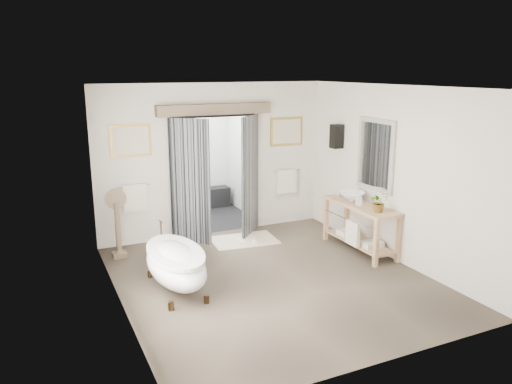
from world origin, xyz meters
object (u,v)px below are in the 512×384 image
Objects in this scene: clawfoot_tub at (176,263)px; basin at (352,196)px; vanity at (360,223)px; rug at (244,240)px.

basin reaches higher than clawfoot_tub.
vanity is 2.17m from rug.
rug is at bearing 41.30° from clawfoot_tub.
clawfoot_tub reaches higher than rug.
clawfoot_tub is 3.39m from vanity.
vanity is at bearing 3.28° from clawfoot_tub.
basin is at bearing 7.79° from clawfoot_tub.
clawfoot_tub is 3.58× the size of basin.
basin is at bearing 89.52° from vanity.
vanity is 1.33× the size of rug.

